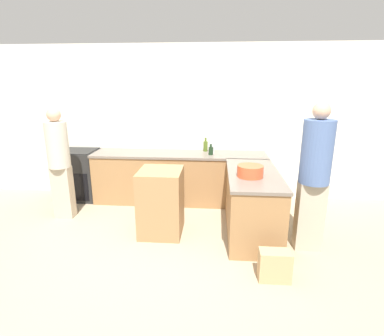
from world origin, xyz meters
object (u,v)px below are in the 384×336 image
(paper_bag, at_px, (275,266))
(range_oven, at_px, (79,174))
(olive_oil_bottle, at_px, (206,146))
(island_table, at_px, (161,202))
(person_at_peninsula, at_px, (314,173))
(person_by_range, at_px, (59,160))
(mixing_bowl, at_px, (250,171))
(wine_bottle_dark, at_px, (211,151))
(vinegar_bottle_clear, at_px, (212,146))

(paper_bag, bearing_deg, range_oven, 145.16)
(olive_oil_bottle, xyz_separation_m, paper_bag, (0.84, -2.35, -0.81))
(island_table, bearing_deg, person_at_peninsula, -8.06)
(person_by_range, distance_m, person_at_peninsula, 3.60)
(mixing_bowl, xyz_separation_m, paper_bag, (0.21, -0.89, -0.78))
(wine_bottle_dark, bearing_deg, person_at_peninsula, -47.55)
(range_oven, height_order, olive_oil_bottle, olive_oil_bottle)
(mixing_bowl, distance_m, olive_oil_bottle, 1.60)
(mixing_bowl, xyz_separation_m, person_by_range, (-2.80, 0.47, -0.03))
(island_table, bearing_deg, mixing_bowl, -4.01)
(person_by_range, xyz_separation_m, paper_bag, (3.01, -1.35, -0.76))
(wine_bottle_dark, relative_size, vinegar_bottle_clear, 0.57)
(olive_oil_bottle, height_order, vinegar_bottle_clear, vinegar_bottle_clear)
(olive_oil_bottle, height_order, wine_bottle_dark, olive_oil_bottle)
(mixing_bowl, bearing_deg, person_at_peninsula, -14.37)
(island_table, height_order, mixing_bowl, mixing_bowl)
(range_oven, xyz_separation_m, island_table, (1.73, -1.20, 0.01))
(olive_oil_bottle, relative_size, paper_bag, 0.71)
(wine_bottle_dark, relative_size, person_by_range, 0.11)
(olive_oil_bottle, distance_m, person_at_peninsula, 2.15)
(wine_bottle_dark, xyz_separation_m, person_by_range, (-2.27, -0.73, -0.02))
(range_oven, relative_size, olive_oil_bottle, 3.69)
(island_table, distance_m, wine_bottle_dark, 1.39)
(person_by_range, height_order, paper_bag, person_by_range)
(person_at_peninsula, relative_size, paper_bag, 5.41)
(olive_oil_bottle, bearing_deg, person_at_peninsula, -50.40)
(wine_bottle_dark, bearing_deg, range_oven, 177.85)
(island_table, xyz_separation_m, vinegar_bottle_clear, (0.67, 1.22, 0.55))
(range_oven, bearing_deg, person_by_range, -81.76)
(range_oven, relative_size, mixing_bowl, 2.67)
(range_oven, relative_size, paper_bag, 2.62)
(range_oven, xyz_separation_m, olive_oil_bottle, (2.29, 0.18, 0.53))
(mixing_bowl, relative_size, person_by_range, 0.20)
(wine_bottle_dark, height_order, paper_bag, wine_bottle_dark)
(wine_bottle_dark, bearing_deg, person_by_range, -162.11)
(wine_bottle_dark, bearing_deg, island_table, -120.49)
(island_table, distance_m, vinegar_bottle_clear, 1.50)
(island_table, relative_size, mixing_bowl, 2.74)
(island_table, bearing_deg, vinegar_bottle_clear, 61.26)
(person_at_peninsula, bearing_deg, paper_bag, -127.35)
(olive_oil_bottle, distance_m, vinegar_bottle_clear, 0.20)
(wine_bottle_dark, xyz_separation_m, person_at_peninsula, (1.27, -1.39, 0.05))
(range_oven, distance_m, olive_oil_bottle, 2.36)
(olive_oil_bottle, distance_m, wine_bottle_dark, 0.29)
(island_table, relative_size, paper_bag, 2.69)
(paper_bag, bearing_deg, olive_oil_bottle, 109.56)
(olive_oil_bottle, relative_size, person_at_peninsula, 0.13)
(range_oven, xyz_separation_m, person_by_range, (0.12, -0.82, 0.48))
(mixing_bowl, distance_m, person_by_range, 2.84)
(mixing_bowl, relative_size, wine_bottle_dark, 1.84)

